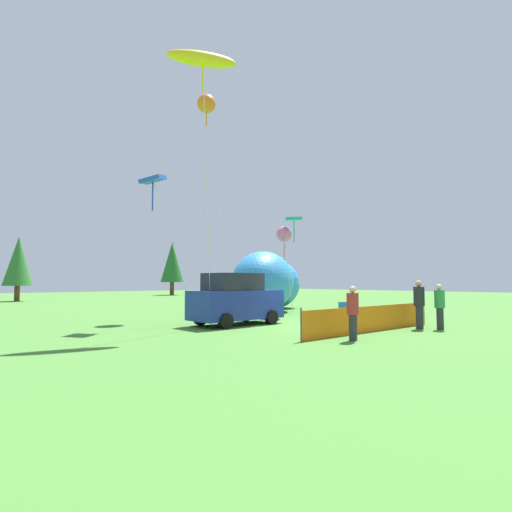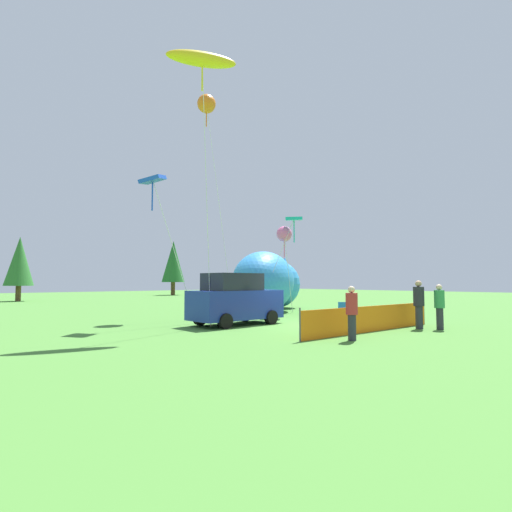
{
  "view_description": "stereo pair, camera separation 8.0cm",
  "coord_description": "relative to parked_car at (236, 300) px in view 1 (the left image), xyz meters",
  "views": [
    {
      "loc": [
        -12.56,
        -10.84,
        1.81
      ],
      "look_at": [
        1.26,
        4.55,
        3.12
      ],
      "focal_mm": 28.0,
      "sensor_mm": 36.0,
      "label": 1
    },
    {
      "loc": [
        -12.5,
        -10.9,
        1.81
      ],
      "look_at": [
        1.26,
        4.55,
        3.12
      ],
      "focal_mm": 28.0,
      "sensor_mm": 36.0,
      "label": 2
    }
  ],
  "objects": [
    {
      "name": "folding_chair",
      "position": [
        4.13,
        -2.48,
        -0.51
      ],
      "size": [
        0.71,
        0.71,
        0.9
      ],
      "rotation": [
        0.0,
        0.0,
        0.55
      ],
      "color": "#1959A5",
      "rests_on": "ground"
    },
    {
      "name": "kite_teal_diamond",
      "position": [
        5.32,
        1.61,
        4.08
      ],
      "size": [
        1.95,
        2.29,
        5.34
      ],
      "color": "silver",
      "rests_on": "ground"
    },
    {
      "name": "kite_orange_flower",
      "position": [
        1.86,
        4.93,
        10.6
      ],
      "size": [
        1.03,
        3.03,
        12.2
      ],
      "color": "silver",
      "rests_on": "ground"
    },
    {
      "name": "spectator_in_blue_shirt",
      "position": [
        -0.1,
        -5.83,
        -0.13
      ],
      "size": [
        0.36,
        0.36,
        1.66
      ],
      "color": "#2D2D38",
      "rests_on": "ground"
    },
    {
      "name": "ground_plane",
      "position": [
        2.05,
        -2.15,
        -1.04
      ],
      "size": [
        120.0,
        120.0,
        0.0
      ],
      "primitive_type": "plane",
      "color": "#477F33"
    },
    {
      "name": "horizon_tree_east",
      "position": [
        -2.43,
        28.48,
        2.58
      ],
      "size": [
        2.47,
        2.47,
        5.89
      ],
      "color": "brown",
      "rests_on": "ground"
    },
    {
      "name": "kite_pink_octopus",
      "position": [
        5.29,
        2.28,
        3.37
      ],
      "size": [
        1.59,
        0.92,
        4.85
      ],
      "color": "silver",
      "rests_on": "ground"
    },
    {
      "name": "kite_yellow_hero",
      "position": [
        -1.78,
        -0.06,
        9.63
      ],
      "size": [
        3.13,
        1.38,
        11.26
      ],
      "color": "silver",
      "rests_on": "ground"
    },
    {
      "name": "spectator_in_black_shirt",
      "position": [
        4.31,
        -5.79,
        -0.04
      ],
      "size": [
        0.4,
        0.4,
        1.83
      ],
      "color": "#2D2D38",
      "rests_on": "ground"
    },
    {
      "name": "parked_car",
      "position": [
        0.0,
        0.0,
        0.0
      ],
      "size": [
        3.93,
        1.95,
        2.14
      ],
      "rotation": [
        0.0,
        0.0,
        0.01
      ],
      "color": "navy",
      "rests_on": "ground"
    },
    {
      "name": "kite_blue_box",
      "position": [
        -2.81,
        1.94,
        4.87
      ],
      "size": [
        2.54,
        1.27,
        6.28
      ],
      "color": "silver",
      "rests_on": "ground"
    },
    {
      "name": "horizon_tree_mid",
      "position": [
        16.36,
        33.51,
        3.34
      ],
      "size": [
        2.99,
        2.99,
        7.13
      ],
      "color": "brown",
      "rests_on": "ground"
    },
    {
      "name": "spectator_in_red_shirt",
      "position": [
        4.72,
        -6.38,
        -0.11
      ],
      "size": [
        0.37,
        0.37,
        1.69
      ],
      "color": "#2D2D38",
      "rests_on": "ground"
    },
    {
      "name": "safety_fence",
      "position": [
        2.31,
        -5.02,
        -0.58
      ],
      "size": [
        7.53,
        0.29,
        1.01
      ],
      "rotation": [
        0.0,
        0.0,
        -0.03
      ],
      "color": "orange",
      "rests_on": "ground"
    },
    {
      "name": "inflatable_cat",
      "position": [
        6.64,
        5.04,
        0.62
      ],
      "size": [
        7.76,
        6.5,
        3.59
      ],
      "rotation": [
        0.0,
        0.0,
        0.58
      ],
      "color": "#338CD8",
      "rests_on": "ground"
    }
  ]
}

